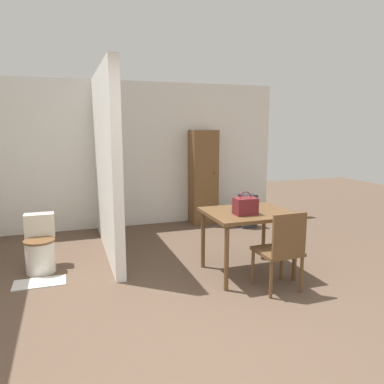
{
  "coord_description": "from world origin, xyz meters",
  "views": [
    {
      "loc": [
        -1.02,
        -2.47,
        1.75
      ],
      "look_at": [
        0.4,
        1.69,
        0.97
      ],
      "focal_mm": 35.0,
      "sensor_mm": 36.0,
      "label": 1
    }
  ],
  "objects_px": {
    "toilet": "(40,247)",
    "wooden_cabinet": "(203,177)",
    "dining_table": "(248,219)",
    "space_heater": "(248,211)",
    "handbag": "(245,206)",
    "wooden_chair": "(281,249)"
  },
  "relations": [
    {
      "from": "toilet",
      "to": "dining_table",
      "type": "bearing_deg",
      "value": -21.13
    },
    {
      "from": "toilet",
      "to": "space_heater",
      "type": "xyz_separation_m",
      "value": [
        3.32,
        0.99,
        -0.0
      ]
    },
    {
      "from": "wooden_chair",
      "to": "dining_table",
      "type": "bearing_deg",
      "value": 100.19
    },
    {
      "from": "dining_table",
      "to": "space_heater",
      "type": "distance_m",
      "value": 2.17
    },
    {
      "from": "dining_table",
      "to": "toilet",
      "type": "height_order",
      "value": "dining_table"
    },
    {
      "from": "handbag",
      "to": "wooden_cabinet",
      "type": "xyz_separation_m",
      "value": [
        0.45,
        2.57,
        -0.02
      ]
    },
    {
      "from": "dining_table",
      "to": "wooden_cabinet",
      "type": "distance_m",
      "value": 2.47
    },
    {
      "from": "handbag",
      "to": "space_heater",
      "type": "height_order",
      "value": "handbag"
    },
    {
      "from": "dining_table",
      "to": "handbag",
      "type": "distance_m",
      "value": 0.24
    },
    {
      "from": "space_heater",
      "to": "wooden_chair",
      "type": "bearing_deg",
      "value": -109.38
    },
    {
      "from": "wooden_chair",
      "to": "toilet",
      "type": "height_order",
      "value": "wooden_chair"
    },
    {
      "from": "toilet",
      "to": "wooden_cabinet",
      "type": "xyz_separation_m",
      "value": [
        2.7,
        1.54,
        0.55
      ]
    },
    {
      "from": "dining_table",
      "to": "toilet",
      "type": "bearing_deg",
      "value": 158.87
    },
    {
      "from": "dining_table",
      "to": "wooden_cabinet",
      "type": "bearing_deg",
      "value": 81.77
    },
    {
      "from": "wooden_cabinet",
      "to": "handbag",
      "type": "bearing_deg",
      "value": -99.97
    },
    {
      "from": "space_heater",
      "to": "handbag",
      "type": "bearing_deg",
      "value": -118.11
    },
    {
      "from": "dining_table",
      "to": "toilet",
      "type": "distance_m",
      "value": 2.54
    },
    {
      "from": "dining_table",
      "to": "wooden_chair",
      "type": "bearing_deg",
      "value": -78.15
    },
    {
      "from": "space_heater",
      "to": "dining_table",
      "type": "bearing_deg",
      "value": -117.36
    },
    {
      "from": "toilet",
      "to": "wooden_cabinet",
      "type": "height_order",
      "value": "wooden_cabinet"
    },
    {
      "from": "handbag",
      "to": "dining_table",
      "type": "bearing_deg",
      "value": 51.64
    },
    {
      "from": "wooden_cabinet",
      "to": "space_heater",
      "type": "bearing_deg",
      "value": -41.24
    }
  ]
}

